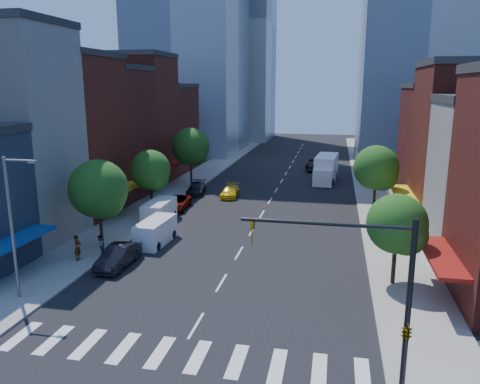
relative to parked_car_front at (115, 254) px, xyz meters
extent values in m
plane|color=black|center=(8.94, -8.13, -0.67)|extent=(220.00, 220.00, 0.00)
cube|color=gray|center=(-3.56, 31.87, -0.59)|extent=(5.00, 120.00, 0.15)
cube|color=gray|center=(21.44, 31.87, -0.59)|extent=(5.00, 120.00, 0.15)
cube|color=silver|center=(8.94, -11.13, -0.66)|extent=(19.00, 3.00, 0.01)
cube|color=#5D1D16|center=(-12.06, 12.37, 7.33)|extent=(12.00, 9.00, 16.00)
cube|color=#581D16|center=(-12.06, 20.87, 6.83)|extent=(12.00, 8.00, 15.00)
cube|color=#5D1D16|center=(-12.06, 29.37, 7.83)|extent=(12.00, 9.00, 17.00)
cube|color=#581D16|center=(-12.06, 38.87, 5.83)|extent=(12.00, 10.00, 13.00)
cube|color=#581D16|center=(29.94, 25.87, 5.83)|extent=(12.00, 10.00, 13.00)
cube|color=#9EA5AD|center=(-9.06, 86.87, 27.33)|extent=(18.00, 18.00, 56.00)
cylinder|color=black|center=(19.44, -12.63, 3.48)|extent=(0.24, 0.24, 8.00)
cylinder|color=black|center=(15.94, -12.63, 7.08)|extent=(7.00, 0.16, 0.16)
imported|color=gold|center=(12.94, -12.63, 6.48)|extent=(0.22, 0.18, 1.10)
imported|color=gold|center=(19.44, -12.63, 2.68)|extent=(0.48, 2.24, 0.90)
cylinder|color=slate|center=(-3.06, -7.13, 3.98)|extent=(0.20, 0.20, 9.00)
cylinder|color=slate|center=(-2.06, -7.13, 8.28)|extent=(2.00, 0.14, 0.14)
cube|color=slate|center=(-1.16, -7.13, 8.23)|extent=(0.50, 0.25, 0.18)
cylinder|color=black|center=(-2.56, 2.87, 1.44)|extent=(0.28, 0.28, 3.92)
sphere|color=#1F4B15|center=(-2.56, 2.87, 4.38)|extent=(4.80, 4.80, 4.80)
sphere|color=#1F4B15|center=(-1.96, 2.57, 3.68)|extent=(3.36, 3.36, 3.36)
cylinder|color=black|center=(-2.56, 13.87, 1.30)|extent=(0.28, 0.28, 3.64)
sphere|color=#1F4B15|center=(-2.56, 13.87, 4.03)|extent=(4.20, 4.20, 4.20)
sphere|color=#1F4B15|center=(-1.96, 13.57, 3.38)|extent=(2.94, 2.94, 2.94)
cylinder|color=black|center=(-2.56, 27.87, 1.58)|extent=(0.28, 0.28, 4.20)
sphere|color=#1F4B15|center=(-2.56, 27.87, 4.73)|extent=(5.00, 5.00, 5.00)
sphere|color=#1F4B15|center=(-1.96, 27.57, 3.98)|extent=(3.50, 3.50, 3.50)
cylinder|color=black|center=(20.44, -0.13, 1.16)|extent=(0.28, 0.28, 3.36)
sphere|color=#1F4B15|center=(20.44, -0.13, 3.68)|extent=(4.00, 4.00, 4.00)
sphere|color=#1F4B15|center=(21.04, -0.43, 3.08)|extent=(2.80, 2.80, 2.80)
cylinder|color=black|center=(20.44, 17.87, 1.44)|extent=(0.28, 0.28, 3.92)
sphere|color=#1F4B15|center=(20.44, 17.87, 4.38)|extent=(4.60, 4.60, 4.60)
sphere|color=#1F4B15|center=(21.04, 17.57, 3.68)|extent=(3.22, 3.22, 3.22)
imported|color=#B4B3B8|center=(0.00, 0.00, 0.00)|extent=(1.71, 3.98, 1.34)
imported|color=black|center=(0.68, -0.74, 0.13)|extent=(1.77, 4.90, 1.61)
imported|color=#999999|center=(-0.56, 16.01, 0.05)|extent=(2.68, 5.32, 1.44)
imported|color=black|center=(-0.56, 23.56, 0.05)|extent=(2.61, 5.16, 1.44)
cube|color=white|center=(1.44, 4.86, 0.37)|extent=(2.20, 5.03, 2.08)
cube|color=black|center=(1.36, 2.98, 0.67)|extent=(1.87, 1.07, 0.89)
cylinder|color=black|center=(0.48, 3.22, -0.32)|extent=(0.28, 0.76, 0.75)
cylinder|color=black|center=(2.26, 3.14, -0.32)|extent=(0.28, 0.76, 0.75)
cylinder|color=black|center=(0.63, 6.58, -0.32)|extent=(0.28, 0.76, 0.75)
cylinder|color=black|center=(2.41, 6.50, -0.32)|extent=(0.28, 0.76, 0.75)
cube|color=white|center=(-0.56, 10.89, 0.41)|extent=(2.18, 5.19, 2.16)
cube|color=black|center=(-0.51, 8.94, 0.72)|extent=(1.93, 1.07, 0.93)
cylinder|color=black|center=(-1.44, 9.12, -0.31)|extent=(0.28, 0.79, 0.78)
cylinder|color=black|center=(0.41, 9.16, -0.31)|extent=(0.28, 0.79, 0.78)
cylinder|color=black|center=(-1.52, 12.61, -0.31)|extent=(0.28, 0.79, 0.78)
cylinder|color=black|center=(0.33, 12.66, -0.31)|extent=(0.28, 0.79, 0.78)
imported|color=yellow|center=(3.91, 22.92, 0.02)|extent=(2.24, 4.84, 1.37)
imported|color=black|center=(12.80, 42.91, 0.07)|extent=(1.84, 4.59, 1.48)
imported|color=#999999|center=(12.81, 45.41, 0.16)|extent=(2.38, 5.01, 1.65)
cube|color=white|center=(15.13, 35.43, 1.15)|extent=(3.32, 7.59, 3.64)
cube|color=white|center=(14.78, 31.12, 0.58)|extent=(2.66, 2.24, 2.27)
cylinder|color=black|center=(13.60, 32.13, -0.16)|extent=(0.42, 1.05, 1.02)
cylinder|color=black|center=(16.10, 31.93, -0.16)|extent=(0.42, 1.05, 1.02)
cylinder|color=black|center=(14.02, 37.23, -0.16)|extent=(0.42, 1.05, 1.02)
cylinder|color=black|center=(16.51, 37.03, -0.16)|extent=(0.42, 1.05, 1.02)
imported|color=#999999|center=(-2.79, -0.47, 0.47)|extent=(0.55, 0.77, 1.98)
imported|color=#999999|center=(-1.56, 0.72, 0.32)|extent=(0.72, 0.88, 1.69)
camera|label=1|loc=(16.20, -31.25, 12.58)|focal=35.00mm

